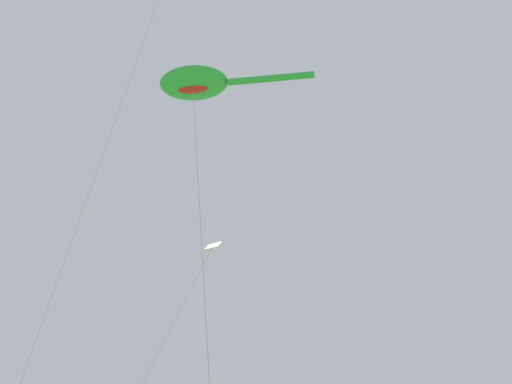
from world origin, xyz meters
The scene contains 3 objects.
big_show_kite centered at (1.72, 14.59, 18.82)m, with size 4.58×7.63×19.33m.
small_kite_bird_shape centered at (-2.42, 13.65, 19.88)m, with size 1.04×4.63×20.62m.
small_kite_stunt_black centered at (5.50, 16.45, 10.96)m, with size 2.69×4.73×12.04m.
Camera 1 is at (-10.32, 3.42, 1.33)m, focal length 32.00 mm.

